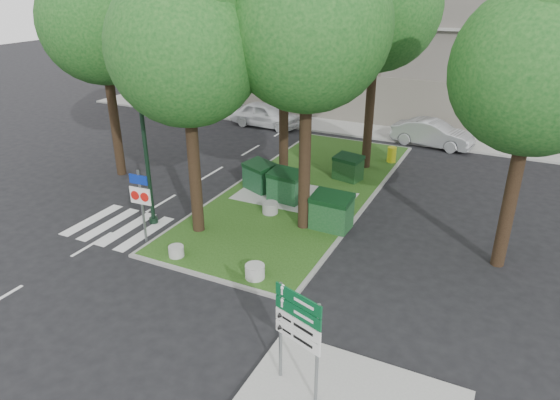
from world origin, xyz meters
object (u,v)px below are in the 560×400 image
Objects in this scene: bollard_right at (255,271)px; street_lamp at (143,127)px; bollard_left at (176,251)px; dumpster_b at (286,186)px; traffic_sign_pole at (141,197)px; car_silver at (432,133)px; bollard_mid at (270,208)px; tree_street_left at (102,10)px; tree_median_near_left at (187,33)px; litter_bin at (392,155)px; dumpster_c at (348,168)px; directional_sign at (299,327)px; tree_median_mid at (286,27)px; tree_street_right at (544,54)px; tree_median_near_right at (311,10)px; dumpster_a at (259,176)px; car_white at (265,114)px; dumpster_d at (331,212)px.

street_lamp reaches higher than bollard_right.
bollard_left is 0.08× the size of street_lamp.
dumpster_b is 6.38m from traffic_sign_pole.
bollard_left is 0.12× the size of car_silver.
bollard_left is 4.70m from bollard_mid.
car_silver is (12.93, 11.23, -6.90)m from tree_street_left.
tree_median_near_left is at bearing -125.03° from bollard_mid.
bollard_left is 0.66× the size of litter_bin.
street_lamp is at bearing -128.32° from dumpster_b.
dumpster_c is at bearing -110.91° from litter_bin.
directional_sign reaches higher than bollard_right.
tree_median_mid is 6.79× the size of dumpster_c.
street_lamp is at bearing -111.78° from tree_median_mid.
bollard_right is (-7.05, -4.56, -6.64)m from tree_street_right.
street_lamp is at bearing 161.47° from bollard_right.
tree_street_left reaches higher than tree_street_right.
tree_median_near_right is 4.30× the size of directional_sign.
car_silver is (5.93, 14.73, -6.57)m from tree_median_near_left.
tree_street_right is 12.97m from bollard_left.
car_silver is at bearing 110.49° from tree_street_right.
street_lamp reaches higher than bollard_left.
tree_median_mid is 6.38× the size of dumpster_b.
bollard_mid is (1.36, 4.50, 0.04)m from bollard_left.
tree_median_mid is 6.56m from dumpster_a.
tree_street_left is 17.54m from tree_street_right.
dumpster_b is (-1.75, 1.90, -7.21)m from tree_median_near_right.
tree_street_right is at bearing -3.55° from dumpster_b.
bollard_right is 0.14× the size of car_white.
traffic_sign_pole is 0.62× the size of car_silver.
bollard_right is 0.99× the size of bollard_mid.
dumpster_d is at bearing -64.95° from dumpster_c.
street_lamp is (-12.67, -2.68, -3.05)m from tree_street_right.
dumpster_a is 11.79m from car_silver.
directional_sign is at bearing -170.37° from car_silver.
tree_median_near_left is 1.69× the size of street_lamp.
tree_median_near_right reaches higher than dumpster_b.
tree_median_near_right is 1.15× the size of tree_median_mid.
dumpster_a is 6.54m from bollard_left.
bollard_left is 0.83× the size of bollard_right.
dumpster_b is (1.60, -0.56, 0.03)m from dumpster_a.
car_silver is (7.33, 16.29, -1.07)m from traffic_sign_pole.
tree_median_near_left reaches higher than tree_street_right.
directional_sign is (2.19, -8.05, 1.09)m from dumpster_d.
traffic_sign_pole is (-3.15, -5.45, 1.05)m from dumpster_b.
bollard_mid is at bearing -95.02° from dumpster_c.
traffic_sign_pole is (-1.76, 0.51, 1.51)m from bollard_left.
street_lamp is (-2.17, -0.18, -3.39)m from tree_median_near_left.
dumpster_b reaches higher than bollard_left.
street_lamp is 2.20× the size of traffic_sign_pole.
street_lamp is (-6.78, -10.88, 3.41)m from litter_bin.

